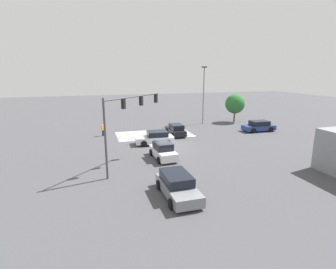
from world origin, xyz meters
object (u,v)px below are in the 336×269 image
object	(u,v)px
car_0	(176,130)
pedestrian	(103,129)
car_4	(178,186)
tree_corner_a	(235,104)
street_light_pole_a	(204,91)
car_2	(163,151)
traffic_signal_mast	(127,114)
car_1	(259,126)
car_3	(155,138)

from	to	relation	value
car_0	pedestrian	xyz separation A→B (m)	(9.49, -2.42, 0.16)
car_4	tree_corner_a	distance (m)	29.42
pedestrian	street_light_pole_a	distance (m)	17.42
car_2	tree_corner_a	bearing A→B (deg)	128.37
traffic_signal_mast	car_1	size ratio (longest dim) A/B	1.41
car_3	car_0	bearing A→B (deg)	-133.28
car_3	street_light_pole_a	xyz separation A→B (m)	(-10.53, -9.98, 4.68)
car_2	pedestrian	distance (m)	12.44
car_4	pedestrian	bearing A→B (deg)	-168.88
street_light_pole_a	car_3	bearing A→B (deg)	43.46
pedestrian	tree_corner_a	bearing A→B (deg)	58.49
car_0	tree_corner_a	xyz separation A→B (m)	(-12.55, -6.28, 2.37)
car_4	street_light_pole_a	size ratio (longest dim) A/B	0.52
car_0	tree_corner_a	size ratio (longest dim) A/B	0.91
car_0	car_3	xyz separation A→B (m)	(3.72, 3.47, 0.01)
car_3	car_4	xyz separation A→B (m)	(1.66, 13.46, 0.01)
car_0	car_1	distance (m)	12.36
car_2	tree_corner_a	size ratio (longest dim) A/B	0.89
car_0	street_light_pole_a	bearing A→B (deg)	-46.19
pedestrian	traffic_signal_mast	bearing A→B (deg)	-34.30
car_1	pedestrian	world-z (taller)	pedestrian
car_2	car_3	size ratio (longest dim) A/B	0.92
car_3	tree_corner_a	world-z (taller)	tree_corner_a
traffic_signal_mast	car_4	size ratio (longest dim) A/B	1.35
car_3	car_4	size ratio (longest dim) A/B	0.95
tree_corner_a	car_3	bearing A→B (deg)	30.97
car_1	car_4	xyz separation A→B (m)	(17.70, 15.95, 0.02)
car_0	car_1	size ratio (longest dim) A/B	0.93
car_2	car_4	bearing A→B (deg)	-12.00
car_1	car_3	bearing A→B (deg)	9.56
car_4	pedestrian	size ratio (longest dim) A/B	3.01
street_light_pole_a	car_4	bearing A→B (deg)	62.51
car_2	car_4	size ratio (longest dim) A/B	0.88
traffic_signal_mast	car_0	size ratio (longest dim) A/B	1.51
tree_corner_a	car_2	bearing A→B (deg)	42.09
car_1	car_2	bearing A→B (deg)	26.16
car_4	street_light_pole_a	bearing A→B (deg)	151.63
traffic_signal_mast	car_4	world-z (taller)	traffic_signal_mast
car_2	car_1	bearing A→B (deg)	111.72
car_0	car_2	distance (m)	9.79
car_1	pedestrian	distance (m)	22.08
traffic_signal_mast	car_1	world-z (taller)	traffic_signal_mast
car_0	car_2	world-z (taller)	car_2
car_3	car_4	distance (m)	13.56
car_1	car_3	world-z (taller)	car_3
car_0	car_3	bearing A→B (deg)	133.21
car_1	street_light_pole_a	bearing A→B (deg)	-52.96
traffic_signal_mast	car_2	bearing A→B (deg)	-20.35
street_light_pole_a	tree_corner_a	distance (m)	6.19
street_light_pole_a	tree_corner_a	bearing A→B (deg)	177.77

